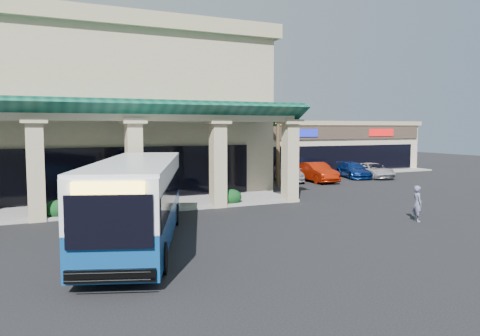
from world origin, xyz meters
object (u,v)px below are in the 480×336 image
car_silver (288,171)px  car_red (353,170)px  transit_bus (138,203)px  pedestrian (418,204)px  car_white (317,172)px  car_gray (372,170)px

car_silver → car_red: car_silver is taller
transit_bus → pedestrian: bearing=14.8°
car_white → car_red: size_ratio=1.04×
pedestrian → car_silver: (2.82, 16.25, -0.02)m
car_silver → car_white: 2.25m
transit_bus → pedestrian: 12.65m
pedestrian → car_red: (9.23, 16.14, -0.18)m
pedestrian → car_red: bearing=-7.9°
car_white → pedestrian: bearing=-102.2°
car_gray → car_red: bearing=159.3°
car_gray → transit_bus: bearing=-143.1°
pedestrian → car_silver: bearing=12.0°
transit_bus → car_white: (17.27, 13.80, -0.79)m
car_white → car_gray: 5.98m
car_white → car_silver: bearing=151.8°
car_silver → pedestrian: bearing=-81.0°
pedestrian → car_white: pedestrian is taller
transit_bus → car_red: size_ratio=2.49×
transit_bus → car_gray: (23.23, 14.23, -0.92)m
transit_bus → car_gray: transit_bus is taller
transit_bus → pedestrian: transit_bus is taller
transit_bus → pedestrian: size_ratio=6.75×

